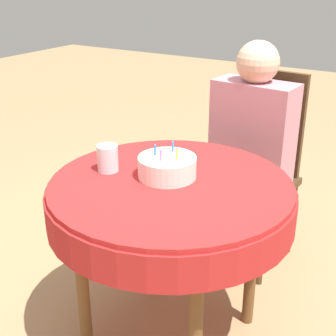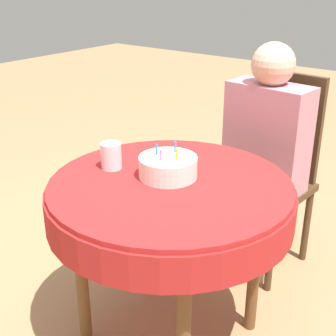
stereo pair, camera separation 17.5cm
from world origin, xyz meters
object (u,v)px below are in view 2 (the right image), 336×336
(chair, at_px, (272,168))
(person, at_px, (265,140))
(drinking_glass, at_px, (111,156))
(birthday_cake, at_px, (168,167))

(chair, relative_size, person, 0.85)
(person, bearing_deg, chair, 90.00)
(person, bearing_deg, drinking_glass, -106.41)
(drinking_glass, bearing_deg, person, 68.62)
(person, height_order, drinking_glass, person)
(chair, xyz_separation_m, person, (-0.01, -0.10, 0.18))
(chair, distance_m, person, 0.21)
(chair, distance_m, birthday_cake, 0.83)
(birthday_cake, bearing_deg, chair, 84.58)
(chair, bearing_deg, birthday_cake, -90.45)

